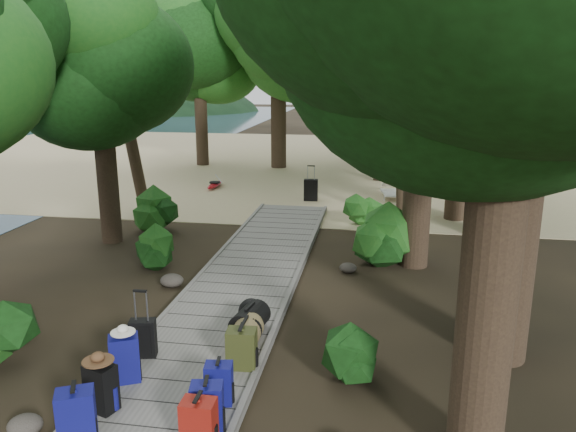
% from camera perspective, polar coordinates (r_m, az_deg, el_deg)
% --- Properties ---
extents(ground, '(120.00, 120.00, 0.00)m').
position_cam_1_polar(ground, '(10.44, -5.32, -8.51)').
color(ground, '#322719').
rests_on(ground, ground).
extents(sand_beach, '(40.00, 22.00, 0.02)m').
position_cam_1_polar(sand_beach, '(25.73, 3.67, 5.44)').
color(sand_beach, tan).
rests_on(sand_beach, ground).
extents(boardwalk, '(2.00, 12.00, 0.12)m').
position_cam_1_polar(boardwalk, '(11.32, -4.05, -6.28)').
color(boardwalk, slate).
rests_on(boardwalk, ground).
extents(backpack_left_a, '(0.48, 0.42, 0.74)m').
position_cam_1_polar(backpack_left_a, '(6.78, -20.70, -18.49)').
color(backpack_left_a, navy).
rests_on(backpack_left_a, boardwalk).
extents(backpack_left_b, '(0.42, 0.35, 0.65)m').
position_cam_1_polar(backpack_left_b, '(7.34, -18.47, -15.98)').
color(backpack_left_b, black).
rests_on(backpack_left_b, boardwalk).
extents(backpack_left_c, '(0.46, 0.41, 0.70)m').
position_cam_1_polar(backpack_left_c, '(7.84, -16.28, -13.50)').
color(backpack_left_c, navy).
rests_on(backpack_left_c, boardwalk).
extents(backpack_right_a, '(0.36, 0.26, 0.65)m').
position_cam_1_polar(backpack_right_a, '(6.44, -9.04, -20.04)').
color(backpack_right_a, '#9A1F04').
rests_on(backpack_right_a, boardwalk).
extents(backpack_right_b, '(0.40, 0.32, 0.65)m').
position_cam_1_polar(backpack_right_b, '(6.70, -8.22, -18.52)').
color(backpack_right_b, navy).
rests_on(backpack_right_b, boardwalk).
extents(backpack_right_c, '(0.36, 0.28, 0.57)m').
position_cam_1_polar(backpack_right_c, '(7.19, -7.04, -16.32)').
color(backpack_right_c, navy).
rests_on(backpack_right_c, boardwalk).
extents(backpack_right_d, '(0.42, 0.32, 0.61)m').
position_cam_1_polar(backpack_right_d, '(7.90, -4.73, -13.06)').
color(backpack_right_d, '#353819').
rests_on(backpack_right_d, boardwalk).
extents(duffel_right_khaki, '(0.43, 0.64, 0.43)m').
position_cam_1_polar(duffel_right_khaki, '(8.41, -4.36, -11.97)').
color(duffel_right_khaki, olive).
rests_on(duffel_right_khaki, boardwalk).
extents(duffel_right_black, '(0.55, 0.75, 0.43)m').
position_cam_1_polar(duffel_right_black, '(8.84, -3.90, -10.53)').
color(duffel_right_black, black).
rests_on(duffel_right_black, boardwalk).
extents(suitcase_on_boardwalk, '(0.39, 0.27, 0.55)m').
position_cam_1_polar(suitcase_on_boardwalk, '(8.41, -14.49, -11.92)').
color(suitcase_on_boardwalk, black).
rests_on(suitcase_on_boardwalk, boardwalk).
extents(lone_suitcase_on_sand, '(0.45, 0.27, 0.69)m').
position_cam_1_polar(lone_suitcase_on_sand, '(18.02, 2.34, 2.65)').
color(lone_suitcase_on_sand, black).
rests_on(lone_suitcase_on_sand, sand_beach).
extents(hat_brown, '(0.37, 0.37, 0.11)m').
position_cam_1_polar(hat_brown, '(7.14, -18.77, -13.39)').
color(hat_brown, '#51351E').
rests_on(hat_brown, backpack_left_b).
extents(hat_white, '(0.32, 0.32, 0.11)m').
position_cam_1_polar(hat_white, '(7.64, -16.45, -10.93)').
color(hat_white, silver).
rests_on(hat_white, backpack_left_c).
extents(kayak, '(0.65, 2.81, 0.28)m').
position_cam_1_polar(kayak, '(20.22, -7.46, 3.27)').
color(kayak, '#9F0D16').
rests_on(kayak, sand_beach).
extents(sun_lounger, '(0.87, 1.88, 0.59)m').
position_cam_1_polar(sun_lounger, '(18.68, 10.50, 2.69)').
color(sun_lounger, silver).
rests_on(sun_lounger, sand_beach).
extents(tree_right_a, '(5.07, 5.07, 8.45)m').
position_cam_1_polar(tree_right_a, '(5.64, 21.71, 15.03)').
color(tree_right_a, black).
rests_on(tree_right_a, ground).
extents(tree_right_c, '(4.88, 4.88, 8.44)m').
position_cam_1_polar(tree_right_c, '(11.80, 13.78, 14.85)').
color(tree_right_c, black).
rests_on(tree_right_c, ground).
extents(tree_right_d, '(5.46, 5.46, 10.02)m').
position_cam_1_polar(tree_right_d, '(14.04, 23.61, 17.20)').
color(tree_right_d, black).
rests_on(tree_right_d, ground).
extents(tree_right_e, '(4.61, 4.61, 8.30)m').
position_cam_1_polar(tree_right_e, '(16.04, 17.60, 14.17)').
color(tree_right_e, black).
rests_on(tree_right_e, ground).
extents(tree_right_f, '(5.87, 5.87, 10.48)m').
position_cam_1_polar(tree_right_f, '(19.40, 21.69, 17.02)').
color(tree_right_f, black).
rests_on(tree_right_f, ground).
extents(tree_left_c, '(4.04, 4.04, 7.03)m').
position_cam_1_polar(tree_left_c, '(13.93, -18.50, 11.51)').
color(tree_left_c, black).
rests_on(tree_left_c, ground).
extents(tree_back_a, '(5.38, 5.38, 9.32)m').
position_cam_1_polar(tree_back_a, '(24.07, -1.00, 15.95)').
color(tree_back_a, black).
rests_on(tree_back_a, ground).
extents(tree_back_b, '(5.06, 5.06, 9.04)m').
position_cam_1_polar(tree_back_b, '(25.86, 8.10, 15.41)').
color(tree_back_b, black).
rests_on(tree_back_b, ground).
extents(tree_back_c, '(5.57, 5.57, 10.02)m').
position_cam_1_polar(tree_back_c, '(25.38, 15.77, 16.15)').
color(tree_back_c, black).
rests_on(tree_back_c, ground).
extents(tree_back_d, '(4.61, 4.61, 7.69)m').
position_cam_1_polar(tree_back_d, '(25.02, -8.97, 13.86)').
color(tree_back_d, black).
rests_on(tree_back_d, ground).
extents(palm_right_a, '(4.95, 4.95, 8.43)m').
position_cam_1_polar(palm_right_a, '(15.58, 12.94, 14.72)').
color(palm_right_a, '#194112').
rests_on(palm_right_a, ground).
extents(palm_right_b, '(4.50, 4.50, 8.70)m').
position_cam_1_polar(palm_right_b, '(20.62, 17.03, 14.71)').
color(palm_right_b, '#194112').
rests_on(palm_right_b, ground).
extents(palm_right_c, '(4.77, 4.77, 7.58)m').
position_cam_1_polar(palm_right_c, '(21.56, 10.24, 13.58)').
color(palm_right_c, '#194112').
rests_on(palm_right_c, ground).
extents(palm_left_a, '(4.75, 4.75, 7.56)m').
position_cam_1_polar(palm_left_a, '(17.14, -16.08, 13.02)').
color(palm_left_a, '#194112').
rests_on(palm_left_a, ground).
extents(rock_left_a, '(0.41, 0.37, 0.22)m').
position_cam_1_polar(rock_left_a, '(7.55, -25.15, -18.69)').
color(rock_left_a, '#4C473F').
rests_on(rock_left_a, ground).
extents(rock_left_b, '(0.38, 0.34, 0.21)m').
position_cam_1_polar(rock_left_b, '(9.83, -25.67, -10.83)').
color(rock_left_b, '#4C473F').
rests_on(rock_left_b, ground).
extents(rock_left_c, '(0.46, 0.41, 0.25)m').
position_cam_1_polar(rock_left_c, '(11.20, -11.73, -6.43)').
color(rock_left_c, '#4C473F').
rests_on(rock_left_c, ground).
extents(rock_left_d, '(0.34, 0.30, 0.19)m').
position_cam_1_polar(rock_left_d, '(13.53, -13.17, -2.97)').
color(rock_left_d, '#4C473F').
rests_on(rock_left_d, ground).
extents(rock_right_b, '(0.44, 0.40, 0.24)m').
position_cam_1_polar(rock_right_b, '(8.78, 6.83, -12.37)').
color(rock_right_b, '#4C473F').
rests_on(rock_right_b, ground).
extents(rock_right_c, '(0.36, 0.33, 0.20)m').
position_cam_1_polar(rock_right_c, '(11.80, 6.12, -5.24)').
color(rock_right_c, '#4C473F').
rests_on(rock_right_c, ground).
extents(rock_right_d, '(0.59, 0.53, 0.32)m').
position_cam_1_polar(rock_right_d, '(13.97, 9.18, -1.92)').
color(rock_right_d, '#4C473F').
rests_on(rock_right_d, ground).
extents(shrub_left_b, '(0.93, 0.93, 0.84)m').
position_cam_1_polar(shrub_left_b, '(12.13, -14.19, -3.46)').
color(shrub_left_b, '#1A5419').
rests_on(shrub_left_b, ground).
extents(shrub_left_c, '(1.15, 1.15, 1.03)m').
position_cam_1_polar(shrub_left_c, '(15.05, -12.99, 0.48)').
color(shrub_left_c, '#1A5419').
rests_on(shrub_left_c, ground).
extents(shrub_right_a, '(0.87, 0.87, 0.79)m').
position_cam_1_polar(shrub_right_a, '(7.71, 7.55, -14.18)').
color(shrub_right_a, '#1A5419').
rests_on(shrub_right_a, ground).
extents(shrub_right_b, '(1.29, 1.29, 1.16)m').
position_cam_1_polar(shrub_right_b, '(12.20, 9.17, -2.29)').
color(shrub_right_b, '#1A5419').
rests_on(shrub_right_b, ground).
extents(shrub_right_c, '(0.89, 0.89, 0.80)m').
position_cam_1_polar(shrub_right_c, '(15.24, 7.48, 0.47)').
color(shrub_right_c, '#1A5419').
rests_on(shrub_right_c, ground).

